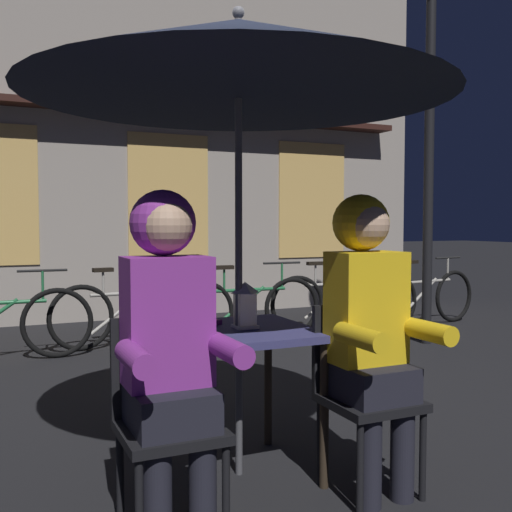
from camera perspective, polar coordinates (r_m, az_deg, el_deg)
The scene contains 15 objects.
ground_plane at distance 3.21m, azimuth -1.63°, elevation -20.01°, with size 60.00×60.00×0.00m, color black.
cafe_table at distance 3.02m, azimuth -1.65°, elevation -8.80°, with size 0.72×0.72×0.74m.
patio_umbrella at distance 3.06m, azimuth -1.69°, elevation 18.22°, with size 2.10×2.10×2.31m.
lantern at distance 2.99m, azimuth -1.05°, elevation -4.57°, with size 0.11×0.11×0.23m.
chair_left at distance 2.57m, azimuth -8.58°, elevation -14.45°, with size 0.40×0.40×0.87m.
chair_right at distance 2.96m, azimuth 10.01°, elevation -12.05°, with size 0.40×0.40×0.87m.
person_left_hooded at distance 2.43m, azimuth -8.29°, elevation -6.78°, with size 0.45×0.56×1.40m.
person_right_hooded at distance 2.84m, azimuth 10.73°, elevation -5.34°, with size 0.45×0.56×1.40m.
shopfront_building at distance 8.40m, azimuth -16.48°, elevation 15.61°, with size 10.00×0.93×6.20m.
street_lamp at distance 6.64m, azimuth 16.24°, elevation 15.66°, with size 0.32×0.32×3.88m.
bicycle_third at distance 6.30m, azimuth -11.83°, elevation -5.26°, with size 1.68×0.22×0.84m.
bicycle_fourth at distance 6.47m, azimuth -0.68°, elevation -4.97°, with size 1.68×0.10×0.84m.
bicycle_fifth at distance 7.13m, azimuth 7.75°, elevation -4.25°, with size 1.68×0.23×0.84m.
bicycle_furthest at distance 7.67m, azimuth 15.86°, elevation -3.81°, with size 1.67×0.28×0.84m.
book at distance 3.11m, azimuth -5.49°, elevation -6.34°, with size 0.20×0.14×0.02m, color #661E7A.
Camera 1 is at (-1.14, -2.72, 1.27)m, focal length 42.04 mm.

